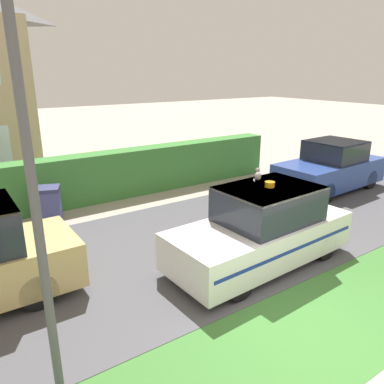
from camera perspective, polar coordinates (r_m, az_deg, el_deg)
The scene contains 9 objects.
ground_plane at distance 6.46m, azimuth 17.36°, elevation -19.53°, with size 80.00×80.00×0.00m, color #A89E8E.
road_strip at distance 8.74m, azimuth -1.40°, elevation -8.08°, with size 28.00×5.24×0.01m, color #4C4C51.
lawn_verge at distance 6.43m, azimuth 17.73°, elevation -19.69°, with size 28.00×2.09×0.01m, color #3D7533.
garden_hedge at distance 12.30m, azimuth -8.52°, elevation 3.15°, with size 10.35×0.72×1.48m, color #3D7F38.
police_car at distance 7.83m, azimuth 10.66°, elevation -5.57°, with size 4.08×1.80×1.73m.
cat at distance 7.65m, azimuth 9.98°, elevation 2.56°, with size 0.27×0.23×0.25m.
neighbour_car_near at distance 13.37m, azimuth 20.35°, elevation 3.47°, with size 4.07×1.92×1.64m.
wheelie_bin at distance 10.44m, azimuth -20.90°, elevation -1.92°, with size 0.75×0.75×1.00m.
street_lamp at distance 3.91m, azimuth -23.33°, elevation 2.26°, with size 0.24×0.24×4.87m.
Camera 1 is at (-4.23, -3.00, 3.84)m, focal length 35.00 mm.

